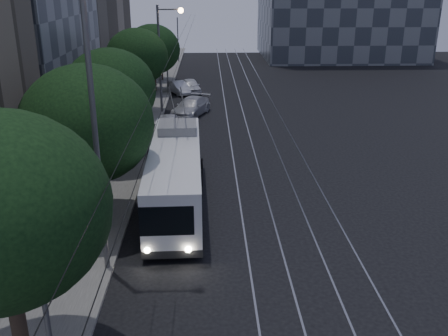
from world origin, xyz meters
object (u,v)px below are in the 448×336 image
pickup_silver (164,138)px  trolleybus (176,174)px  streetlamp_far (164,49)px  car_white_d (191,86)px  car_white_b (191,107)px  car_white_c (179,88)px  streetlamp_near (105,105)px  car_white_a (167,125)px

pickup_silver → trolleybus: bearing=-94.0°
streetlamp_far → pickup_silver: bearing=-86.7°
trolleybus → car_white_d: bearing=88.6°
car_white_b → car_white_c: (-1.42, 8.69, -0.12)m
streetlamp_far → streetlamp_near: bearing=-90.0°
trolleybus → car_white_d: trolleybus is taller
car_white_a → car_white_b: 5.82m
car_white_c → streetlamp_far: (-0.69, -7.75, 4.75)m
pickup_silver → car_white_b: bearing=67.6°
car_white_a → car_white_d: 14.86m
pickup_silver → car_white_c: bearing=77.1°
streetlamp_near → streetlamp_far: streetlamp_near is taller
trolleybus → streetlamp_far: size_ratio=1.33×
car_white_b → streetlamp_near: (-2.09, -23.82, 5.78)m
car_white_c → streetlamp_far: size_ratio=0.42×
streetlamp_far → car_white_d: bearing=77.5°
trolleybus → car_white_b: bearing=87.8°
trolleybus → pickup_silver: (-1.33, 8.89, -0.85)m
car_white_d → streetlamp_near: 33.57m
trolleybus → car_white_d: size_ratio=2.93×
car_white_a → streetlamp_far: (-0.57, 6.55, 4.65)m
streetlamp_far → trolleybus: bearing=-84.2°
car_white_b → streetlamp_far: 5.17m
streetlamp_near → car_white_a: bearing=88.2°
car_white_d → trolleybus: bearing=-101.7°
trolleybus → streetlamp_far: (-1.90, 18.70, 3.76)m
pickup_silver → car_white_c: (0.12, 17.56, -0.14)m
car_white_d → streetlamp_far: bearing=-114.3°
car_white_b → car_white_c: size_ratio=1.36×
car_white_c → car_white_d: bearing=-0.9°
car_white_d → car_white_c: bearing=-168.2°
trolleybus → streetlamp_far: streetlamp_far is taller
car_white_d → car_white_b: bearing=-100.1°
car_white_a → car_white_c: 14.30m
trolleybus → streetlamp_near: streetlamp_near is taller
car_white_a → car_white_d: (1.25, 14.80, -0.03)m
streetlamp_near → car_white_c: bearing=88.8°
car_white_d → streetlamp_near: bearing=-105.0°
pickup_silver → streetlamp_far: size_ratio=0.62×
car_white_c → car_white_d: car_white_d is taller
car_white_c → car_white_d: (1.14, 0.50, 0.07)m
trolleybus → streetlamp_near: bearing=-108.9°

